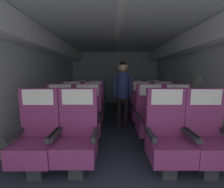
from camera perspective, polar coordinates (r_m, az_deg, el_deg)
ground at (r=3.66m, az=2.26°, el=-13.14°), size 3.90×6.66×0.02m
fuselage_shell at (r=3.71m, az=2.27°, el=12.93°), size 3.78×6.31×2.24m
seat_a_left_window at (r=2.21m, az=-26.32°, el=-15.10°), size 0.53×0.47×1.11m
seat_a_left_aisle at (r=2.06m, az=-12.88°, el=-16.16°), size 0.53×0.47×1.11m
seat_a_right_aisle at (r=2.33m, az=32.61°, el=-14.27°), size 0.53×0.47×1.11m
seat_a_right_window at (r=2.12m, az=20.51°, el=-15.68°), size 0.53×0.47×1.11m
seat_b_left_window at (r=2.92m, az=-19.00°, el=-9.07°), size 0.53×0.47×1.11m
seat_b_left_aisle at (r=2.81m, az=-9.10°, el=-9.40°), size 0.53×0.47×1.11m
seat_b_right_aisle at (r=3.02m, az=24.02°, el=-8.79°), size 0.53×0.47×1.11m
seat_b_right_window at (r=2.86m, az=14.68°, el=-9.30°), size 0.53×0.47×1.11m
seat_c_left_window at (r=3.72m, az=-14.86°, el=-5.30°), size 0.53×0.47×1.11m
seat_c_left_aisle at (r=3.61m, az=-7.03°, el=-5.48°), size 0.53×0.47×1.11m
seat_c_right_aisle at (r=3.77m, az=19.05°, el=-5.28°), size 0.53×0.47×1.11m
seat_c_right_window at (r=3.65m, az=11.43°, el=-5.45°), size 0.53×0.47×1.11m
seat_d_left_window at (r=4.50m, az=-12.16°, el=-2.93°), size 0.53×0.47×1.11m
seat_d_left_aisle at (r=4.43m, az=-5.75°, el=-2.98°), size 0.53×0.47×1.11m
seat_d_right_aisle at (r=4.57m, az=15.59°, el=-2.88°), size 0.53×0.47×1.11m
seat_d_right_window at (r=4.46m, az=9.34°, el=-2.97°), size 0.53×0.47×1.11m
flight_attendant at (r=3.49m, az=4.35°, el=2.23°), size 0.43×0.28×1.57m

